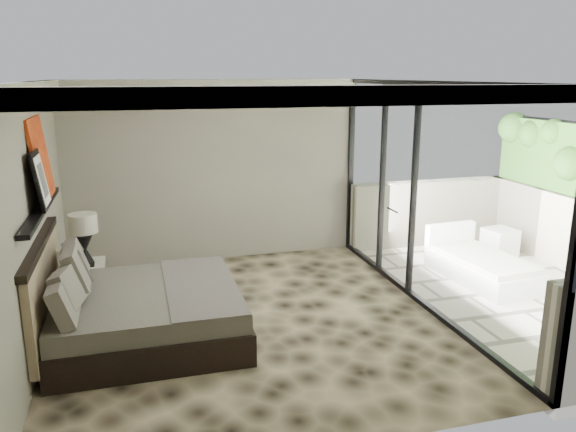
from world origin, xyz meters
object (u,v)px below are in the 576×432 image
object	(u,v)px
ottoman	(500,242)
bed	(138,311)
table_lamp	(84,232)
nightstand	(85,282)
lounger	(480,265)

from	to	relation	value
ottoman	bed	bearing A→B (deg)	-165.22
ottoman	table_lamp	bearing A→B (deg)	-178.14
nightstand	lounger	distance (m)	5.45
nightstand	lounger	xyz separation A→B (m)	(5.41, -0.65, -0.06)
bed	table_lamp	distance (m)	1.55
lounger	bed	bearing A→B (deg)	-177.01
ottoman	lounger	size ratio (longest dim) A/B	0.26
nightstand	table_lamp	world-z (taller)	table_lamp
bed	nightstand	world-z (taller)	bed
table_lamp	ottoman	world-z (taller)	table_lamp
bed	table_lamp	bearing A→B (deg)	114.89
bed	ottoman	bearing A→B (deg)	14.78
nightstand	bed	bearing A→B (deg)	-75.73
table_lamp	ottoman	bearing A→B (deg)	1.86
bed	ottoman	xyz separation A→B (m)	(5.72, 1.51, -0.12)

